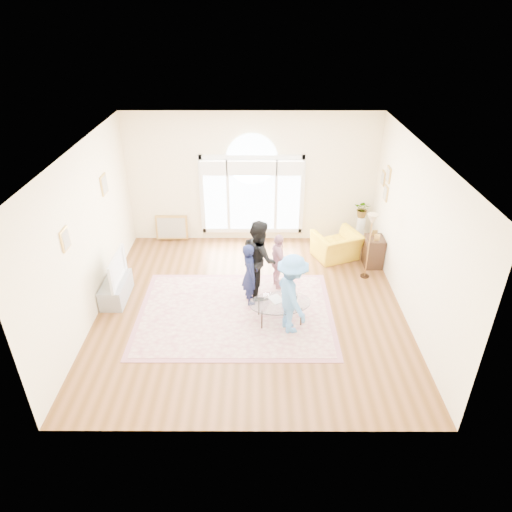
{
  "coord_description": "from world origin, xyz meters",
  "views": [
    {
      "loc": [
        0.12,
        -7.42,
        5.42
      ],
      "look_at": [
        0.1,
        0.3,
        1.01
      ],
      "focal_mm": 32.0,
      "sensor_mm": 36.0,
      "label": 1
    }
  ],
  "objects_px": {
    "area_rug": "(235,313)",
    "coffee_table": "(280,303)",
    "tv_console": "(116,290)",
    "armchair": "(337,246)",
    "television": "(113,269)"
  },
  "relations": [
    {
      "from": "armchair",
      "to": "coffee_table",
      "type": "bearing_deg",
      "value": 36.98
    },
    {
      "from": "coffee_table",
      "to": "armchair",
      "type": "xyz_separation_m",
      "value": [
        1.44,
        2.43,
        -0.08
      ]
    },
    {
      "from": "television",
      "to": "armchair",
      "type": "distance_m",
      "value": 5.05
    },
    {
      "from": "area_rug",
      "to": "coffee_table",
      "type": "bearing_deg",
      "value": -14.67
    },
    {
      "from": "armchair",
      "to": "television",
      "type": "bearing_deg",
      "value": -2.67
    },
    {
      "from": "television",
      "to": "coffee_table",
      "type": "distance_m",
      "value": 3.39
    },
    {
      "from": "television",
      "to": "armchair",
      "type": "xyz_separation_m",
      "value": [
        4.74,
        1.7,
        -0.39
      ]
    },
    {
      "from": "area_rug",
      "to": "armchair",
      "type": "bearing_deg",
      "value": 43.92
    },
    {
      "from": "television",
      "to": "coffee_table",
      "type": "relative_size",
      "value": 0.82
    },
    {
      "from": "television",
      "to": "armchair",
      "type": "height_order",
      "value": "television"
    },
    {
      "from": "area_rug",
      "to": "tv_console",
      "type": "xyz_separation_m",
      "value": [
        -2.45,
        0.51,
        0.2
      ]
    },
    {
      "from": "tv_console",
      "to": "television",
      "type": "bearing_deg",
      "value": -0.0
    },
    {
      "from": "tv_console",
      "to": "armchair",
      "type": "bearing_deg",
      "value": 19.7
    },
    {
      "from": "area_rug",
      "to": "tv_console",
      "type": "relative_size",
      "value": 3.6
    },
    {
      "from": "coffee_table",
      "to": "area_rug",
      "type": "bearing_deg",
      "value": 157.72
    }
  ]
}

